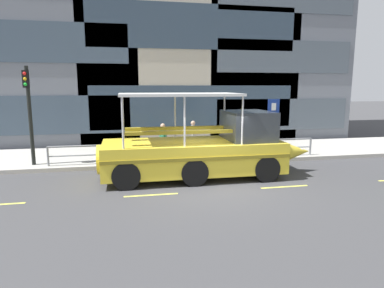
{
  "coord_description": "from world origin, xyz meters",
  "views": [
    {
      "loc": [
        -3.14,
        -11.6,
        3.58
      ],
      "look_at": [
        -0.57,
        1.39,
        1.3
      ],
      "focal_mm": 31.4,
      "sensor_mm": 36.0,
      "label": 1
    }
  ],
  "objects_px": {
    "traffic_light_pole": "(29,106)",
    "pedestrian_mid_left": "(193,134)",
    "pedestrian_near_bow": "(251,134)",
    "duck_tour_boat": "(205,149)",
    "pedestrian_mid_right": "(163,137)",
    "parking_sign": "(273,117)"
  },
  "relations": [
    {
      "from": "pedestrian_near_bow",
      "to": "pedestrian_mid_left",
      "type": "distance_m",
      "value": 2.94
    },
    {
      "from": "parking_sign",
      "to": "pedestrian_mid_left",
      "type": "bearing_deg",
      "value": 164.61
    },
    {
      "from": "pedestrian_mid_left",
      "to": "pedestrian_mid_right",
      "type": "bearing_deg",
      "value": -154.58
    },
    {
      "from": "duck_tour_boat",
      "to": "pedestrian_mid_right",
      "type": "distance_m",
      "value": 3.39
    },
    {
      "from": "traffic_light_pole",
      "to": "parking_sign",
      "type": "xyz_separation_m",
      "value": [
        11.23,
        0.16,
        -0.68
      ]
    },
    {
      "from": "traffic_light_pole",
      "to": "pedestrian_mid_right",
      "type": "distance_m",
      "value": 5.98
    },
    {
      "from": "duck_tour_boat",
      "to": "pedestrian_near_bow",
      "type": "height_order",
      "value": "duck_tour_boat"
    },
    {
      "from": "traffic_light_pole",
      "to": "pedestrian_mid_right",
      "type": "relative_size",
      "value": 2.56
    },
    {
      "from": "pedestrian_mid_right",
      "to": "traffic_light_pole",
      "type": "bearing_deg",
      "value": -175.56
    },
    {
      "from": "traffic_light_pole",
      "to": "duck_tour_boat",
      "type": "relative_size",
      "value": 0.49
    },
    {
      "from": "pedestrian_mid_left",
      "to": "pedestrian_mid_right",
      "type": "height_order",
      "value": "pedestrian_mid_left"
    },
    {
      "from": "traffic_light_pole",
      "to": "pedestrian_mid_left",
      "type": "distance_m",
      "value": 7.64
    },
    {
      "from": "parking_sign",
      "to": "pedestrian_mid_left",
      "type": "height_order",
      "value": "parking_sign"
    },
    {
      "from": "pedestrian_mid_left",
      "to": "pedestrian_mid_right",
      "type": "distance_m",
      "value": 1.8
    },
    {
      "from": "pedestrian_mid_left",
      "to": "duck_tour_boat",
      "type": "bearing_deg",
      "value": -94.18
    },
    {
      "from": "parking_sign",
      "to": "duck_tour_boat",
      "type": "xyz_separation_m",
      "value": [
        -4.14,
        -2.82,
        -0.97
      ]
    },
    {
      "from": "pedestrian_mid_left",
      "to": "parking_sign",
      "type": "bearing_deg",
      "value": -15.39
    },
    {
      "from": "parking_sign",
      "to": "pedestrian_mid_right",
      "type": "relative_size",
      "value": 1.68
    },
    {
      "from": "pedestrian_near_bow",
      "to": "traffic_light_pole",
      "type": "bearing_deg",
      "value": -176.77
    },
    {
      "from": "pedestrian_near_bow",
      "to": "pedestrian_mid_right",
      "type": "bearing_deg",
      "value": -178.33
    },
    {
      "from": "parking_sign",
      "to": "pedestrian_near_bow",
      "type": "height_order",
      "value": "parking_sign"
    },
    {
      "from": "traffic_light_pole",
      "to": "pedestrian_mid_left",
      "type": "relative_size",
      "value": 2.54
    }
  ]
}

